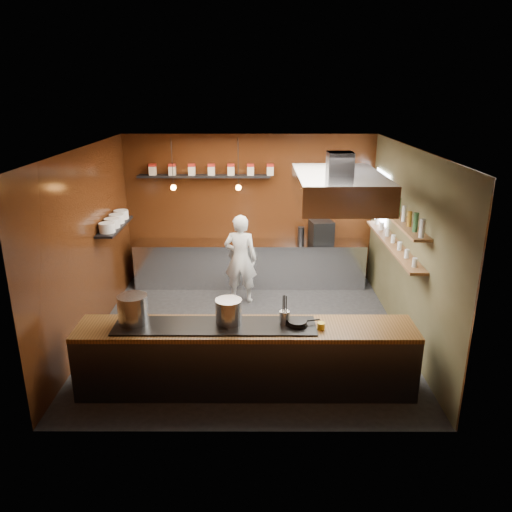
{
  "coord_description": "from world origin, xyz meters",
  "views": [
    {
      "loc": [
        0.14,
        -7.4,
        3.83
      ],
      "look_at": [
        0.13,
        0.4,
        1.21
      ],
      "focal_mm": 35.0,
      "sensor_mm": 36.0,
      "label": 1
    }
  ],
  "objects_px": {
    "extractor_hood": "(339,187)",
    "stockpot_large": "(133,309)",
    "espresso_machine": "(321,232)",
    "chef": "(241,259)",
    "stockpot_small": "(229,311)"
  },
  "relations": [
    {
      "from": "extractor_hood",
      "to": "stockpot_small",
      "type": "relative_size",
      "value": 5.78
    },
    {
      "from": "extractor_hood",
      "to": "espresso_machine",
      "type": "bearing_deg",
      "value": 87.2
    },
    {
      "from": "stockpot_large",
      "to": "espresso_machine",
      "type": "relative_size",
      "value": 0.9
    },
    {
      "from": "stockpot_small",
      "to": "stockpot_large",
      "type": "bearing_deg",
      "value": -179.97
    },
    {
      "from": "extractor_hood",
      "to": "stockpot_small",
      "type": "height_order",
      "value": "extractor_hood"
    },
    {
      "from": "espresso_machine",
      "to": "chef",
      "type": "height_order",
      "value": "chef"
    },
    {
      "from": "extractor_hood",
      "to": "stockpot_large",
      "type": "relative_size",
      "value": 5.12
    },
    {
      "from": "stockpot_large",
      "to": "chef",
      "type": "height_order",
      "value": "chef"
    },
    {
      "from": "stockpot_large",
      "to": "chef",
      "type": "relative_size",
      "value": 0.23
    },
    {
      "from": "stockpot_large",
      "to": "espresso_machine",
      "type": "bearing_deg",
      "value": 52.33
    },
    {
      "from": "stockpot_large",
      "to": "espresso_machine",
      "type": "distance_m",
      "value": 4.72
    },
    {
      "from": "espresso_machine",
      "to": "stockpot_large",
      "type": "bearing_deg",
      "value": -138.28
    },
    {
      "from": "stockpot_large",
      "to": "extractor_hood",
      "type": "bearing_deg",
      "value": 22.31
    },
    {
      "from": "extractor_hood",
      "to": "chef",
      "type": "xyz_separation_m",
      "value": [
        -1.46,
        1.72,
        -1.66
      ]
    },
    {
      "from": "stockpot_large",
      "to": "chef",
      "type": "bearing_deg",
      "value": 65.56
    }
  ]
}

